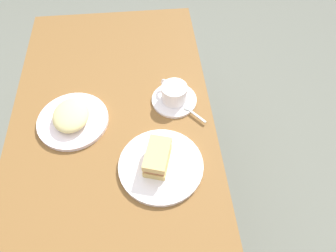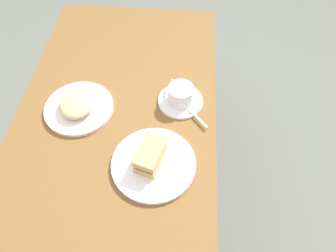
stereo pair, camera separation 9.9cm
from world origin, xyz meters
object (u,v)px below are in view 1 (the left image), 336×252
coffee_saucer (174,100)px  spoon (191,111)px  sandwich_plate (161,166)px  sandwich_front (157,157)px  side_plate (73,121)px  coffee_cup (174,92)px  dining_table (115,148)px

coffee_saucer → spoon: size_ratio=1.88×
sandwich_plate → sandwich_front: sandwich_front is taller
sandwich_plate → side_plate: size_ratio=1.09×
coffee_cup → spoon: bearing=-140.4°
coffee_cup → dining_table: bearing=119.2°
dining_table → sandwich_plate: (-0.13, -0.15, 0.10)m
coffee_saucer → spoon: 0.08m
dining_table → coffee_saucer: bearing=-61.2°
coffee_saucer → spoon: (-0.06, -0.05, 0.01)m
coffee_cup → side_plate: size_ratio=0.45×
coffee_saucer → spoon: spoon is taller
dining_table → coffee_saucer: size_ratio=8.42×
sandwich_front → side_plate: 0.33m
sandwich_plate → side_plate: same height
coffee_cup → spoon: coffee_cup is taller
sandwich_plate → coffee_cup: bearing=-14.6°
coffee_saucer → coffee_cup: bearing=32.5°
dining_table → side_plate: bearing=64.3°
sandwich_plate → coffee_cup: size_ratio=2.41×
dining_table → coffee_cup: bearing=-60.8°
dining_table → sandwich_plate: size_ratio=5.15×
spoon → sandwich_front: bearing=145.7°
sandwich_front → spoon: sandwich_front is taller
dining_table → spoon: size_ratio=15.79×
sandwich_plate → spoon: (0.19, -0.12, 0.01)m
spoon → coffee_saucer: bearing=39.8°
dining_table → spoon: (0.06, -0.27, 0.10)m
sandwich_front → coffee_saucer: (0.25, -0.08, -0.04)m
coffee_saucer → coffee_cup: 0.04m
sandwich_plate → spoon: size_ratio=3.07×
dining_table → side_plate: 0.17m
coffee_saucer → side_plate: size_ratio=0.67×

